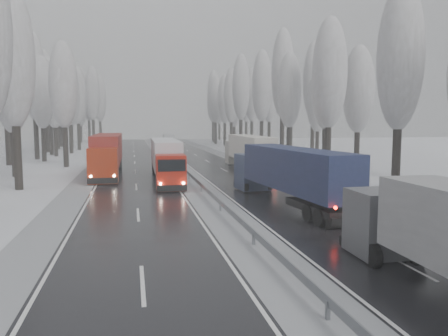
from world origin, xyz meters
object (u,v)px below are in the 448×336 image
object	(u,v)px
truck_blue_box	(288,172)
truck_cream_box	(248,150)
box_truck_distant	(168,140)
truck_red_red	(107,152)
truck_red_white	(166,157)

from	to	relation	value
truck_blue_box	truck_cream_box	bearing A→B (deg)	76.42
box_truck_distant	truck_red_red	bearing A→B (deg)	-100.52
truck_cream_box	truck_red_red	bearing A→B (deg)	-171.21
truck_blue_box	truck_red_white	size ratio (longest dim) A/B	1.02
truck_blue_box	truck_red_red	size ratio (longest dim) A/B	0.92
truck_blue_box	truck_red_red	xyz separation A→B (m)	(-13.23, 20.08, 0.22)
truck_red_white	truck_cream_box	bearing A→B (deg)	37.57
box_truck_distant	truck_red_white	world-z (taller)	truck_red_white
truck_red_red	truck_blue_box	bearing A→B (deg)	-56.44
truck_blue_box	truck_red_red	world-z (taller)	truck_red_red
truck_red_white	truck_red_red	bearing A→B (deg)	138.11
box_truck_distant	truck_red_red	world-z (taller)	truck_red_red
truck_cream_box	box_truck_distant	world-z (taller)	truck_cream_box
truck_blue_box	box_truck_distant	world-z (taller)	truck_blue_box
truck_cream_box	box_truck_distant	distance (m)	53.55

